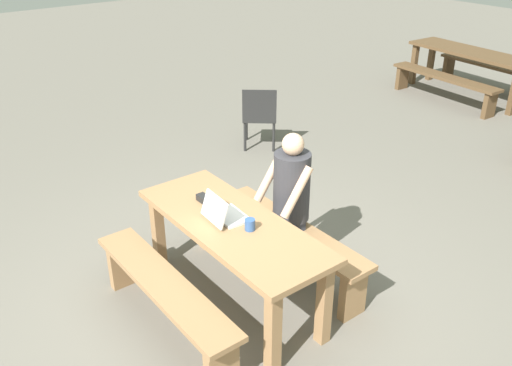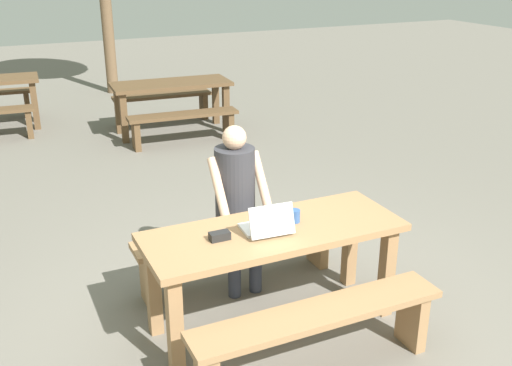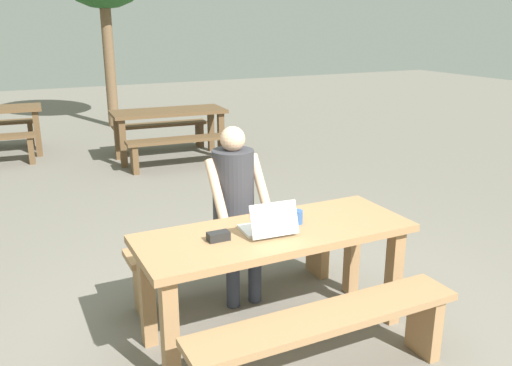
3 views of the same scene
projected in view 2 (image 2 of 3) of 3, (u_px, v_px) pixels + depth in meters
The scene contains 11 objects.
ground_plane at pixel (273, 322), 4.40m from camera, with size 30.00×30.00×0.00m, color slate.
picnic_table_front at pixel (274, 245), 4.17m from camera, with size 1.81×0.69×0.76m.
bench_near at pixel (318, 327), 3.74m from camera, with size 1.68×0.30×0.47m.
bench_far at pixel (238, 243), 4.80m from camera, with size 1.68×0.30×0.47m.
laptop at pixel (267, 225), 4.05m from camera, with size 0.33×0.30×0.22m.
small_pouch at pixel (220, 236), 3.95m from camera, with size 0.14×0.07×0.05m.
coffee_mug at pixel (294, 216), 4.21m from camera, with size 0.08×0.08×0.09m.
person_seated at pixel (237, 196), 4.61m from camera, with size 0.42×0.41×1.33m.
picnic_table_rear at pixel (171, 91), 8.69m from camera, with size 1.73×0.80×0.75m.
bench_rear_south at pixel (183, 122), 8.26m from camera, with size 1.54×0.39×0.44m.
bench_rear_north at pixel (163, 101), 9.34m from camera, with size 1.54×0.39×0.44m.
Camera 2 is at (-1.68, -3.32, 2.55)m, focal length 42.19 mm.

